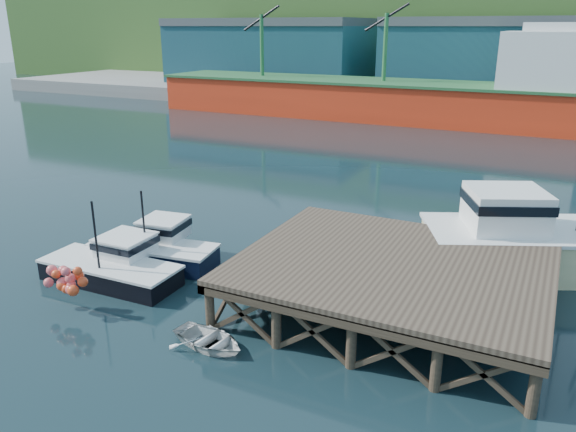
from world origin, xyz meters
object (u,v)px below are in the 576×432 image
Objects in this scene: boat_navy at (156,247)px; dockworker at (487,220)px; trawler at (555,236)px; dinghy at (209,340)px; boat_black at (114,265)px.

boat_navy reaches higher than dockworker.
boat_navy is 0.49× the size of trawler.
dockworker is (14.64, 4.82, 2.14)m from boat_navy.
trawler is at bearing 15.27° from boat_navy.
trawler is 4.47× the size of dinghy.
trawler is at bearing -30.56° from dinghy.
trawler is (17.81, 10.11, 0.97)m from boat_black.
boat_navy reaches higher than dinghy.
trawler is 8.22× the size of dockworker.
boat_black reaches higher than dockworker.
dockworker is (15.00, 7.35, 2.18)m from boat_black.
dinghy is (-10.75, -12.96, -1.41)m from trawler.
trawler reaches higher than boat_black.
dockworker is at bearing 24.61° from boat_black.
trawler reaches higher than dinghy.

